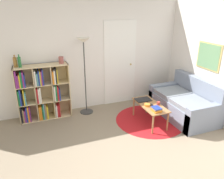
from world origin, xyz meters
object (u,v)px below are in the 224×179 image
at_px(coffee_table, 150,107).
at_px(laptop, 143,100).
at_px(couch, 185,104).
at_px(bowl, 147,105).
at_px(bookshelf, 41,93).
at_px(bottle_left, 15,62).
at_px(bottle_middle, 19,62).
at_px(cup, 158,103).
at_px(vase_on_shelf, 61,60).
at_px(floor_lamp, 84,54).

distance_m(coffee_table, laptop, 0.27).
bearing_deg(couch, bowl, -177.89).
height_order(bookshelf, laptop, bookshelf).
distance_m(couch, bottle_left, 3.78).
xyz_separation_m(bookshelf, bottle_middle, (-0.33, -0.02, 0.74)).
relative_size(cup, bottle_middle, 0.28).
bearing_deg(laptop, vase_on_shelf, 153.48).
xyz_separation_m(floor_lamp, cup, (1.30, -1.05, -0.94)).
relative_size(couch, vase_on_shelf, 10.55).
xyz_separation_m(couch, cup, (-0.77, -0.07, 0.17)).
height_order(bottle_left, vase_on_shelf, bottle_left).
distance_m(floor_lamp, couch, 2.54).
height_order(coffee_table, laptop, laptop).
height_order(bookshelf, bowl, bookshelf).
relative_size(bookshelf, couch, 0.79).
bearing_deg(coffee_table, bowl, -155.17).
bearing_deg(bookshelf, cup, -26.50).
bearing_deg(bottle_left, bottle_middle, -32.99).
xyz_separation_m(coffee_table, bowl, (-0.10, -0.05, 0.08)).
xyz_separation_m(coffee_table, bottle_middle, (-2.46, 1.03, 0.95)).
bearing_deg(bookshelf, laptop, -20.82).
height_order(bookshelf, vase_on_shelf, vase_on_shelf).
relative_size(floor_lamp, bottle_middle, 6.63).
bearing_deg(couch, bottle_left, 162.44).
bearing_deg(laptop, coffee_table, -83.34).
bearing_deg(bowl, floor_lamp, 135.87).
bearing_deg(floor_lamp, coffee_table, -40.14).
distance_m(bowl, vase_on_shelf, 2.07).
bearing_deg(bowl, bookshelf, 151.44).
height_order(bookshelf, bottle_middle, bottle_middle).
xyz_separation_m(laptop, bowl, (-0.07, -0.31, 0.02)).
relative_size(couch, bowl, 12.14).
relative_size(couch, laptop, 4.58).
height_order(floor_lamp, vase_on_shelf, floor_lamp).
bearing_deg(bottle_left, laptop, -18.23).
xyz_separation_m(bookshelf, coffee_table, (2.13, -1.06, -0.22)).
xyz_separation_m(bottle_middle, vase_on_shelf, (0.83, 0.03, -0.04)).
bearing_deg(floor_lamp, laptop, -32.39).
bearing_deg(vase_on_shelf, cup, -32.56).
height_order(coffee_table, bottle_left, bottle_left).
bearing_deg(bowl, bottle_middle, 155.39).
bearing_deg(bottle_middle, coffee_table, -22.79).
bearing_deg(bottle_middle, bottle_left, 147.01).
xyz_separation_m(bottle_left, vase_on_shelf, (0.91, -0.03, -0.03)).
relative_size(bookshelf, vase_on_shelf, 8.36).
distance_m(laptop, cup, 0.38).
xyz_separation_m(couch, bottle_left, (-3.46, 1.10, 1.03)).
distance_m(floor_lamp, bottle_middle, 1.32).
height_order(laptop, bottle_middle, bottle_middle).
xyz_separation_m(couch, vase_on_shelf, (-2.55, 1.07, 1.00)).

